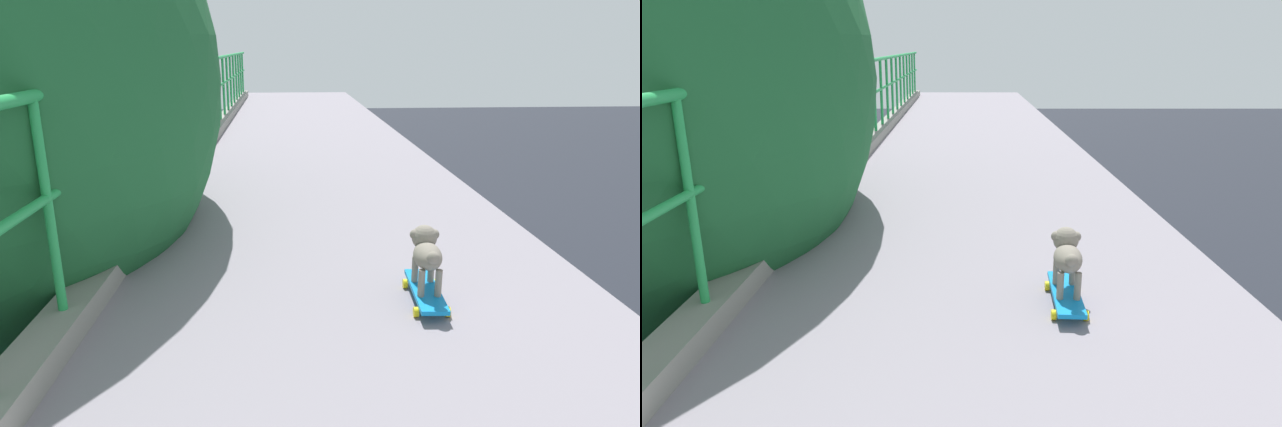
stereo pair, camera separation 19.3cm
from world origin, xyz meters
The scene contains 5 objects.
car_silver_fifth centered at (-3.96, 9.39, 0.67)m, with size 1.93×4.29×1.44m.
car_white_seventh centered at (-3.90, 15.36, 0.74)m, with size 1.74×4.40×1.52m.
city_bus centered at (-7.86, 24.62, 1.98)m, with size 2.62×10.61×3.53m.
toy_skateboard centered at (1.58, 3.45, 5.17)m, with size 0.21×0.56×0.08m.
small_dog centered at (1.59, 3.49, 5.39)m, with size 0.17×0.37×0.33m.
Camera 2 is at (1.02, 0.70, 6.46)m, focal length 31.29 mm.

